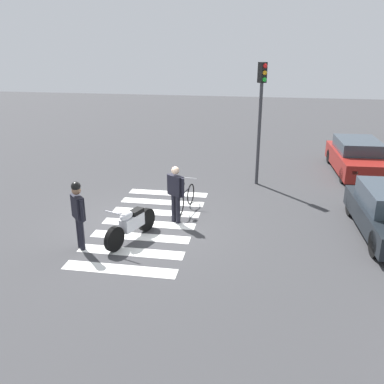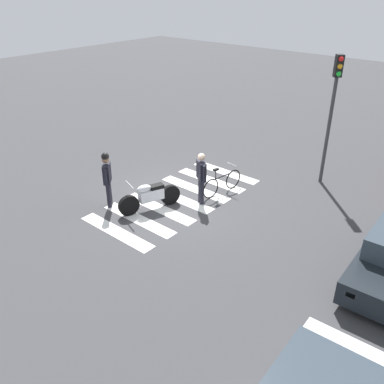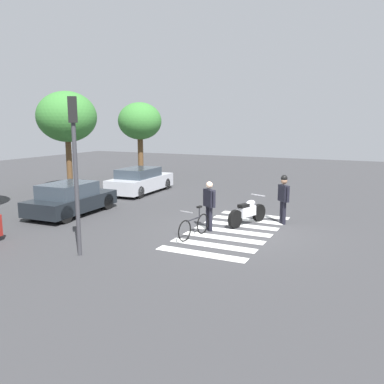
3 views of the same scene
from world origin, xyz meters
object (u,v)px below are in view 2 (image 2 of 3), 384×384
Objects in this scene: officer_on_foot at (107,176)px; traffic_light_pole at (333,101)px; police_motorcycle at (150,196)px; officer_by_motorcycle at (201,175)px; leaning_bicycle at (222,183)px.

traffic_light_pole reaches higher than officer_on_foot.
police_motorcycle is 0.45× the size of traffic_light_pole.
officer_on_foot is at bearing -45.73° from officer_by_motorcycle.
officer_by_motorcycle is at bearing -6.39° from leaning_bicycle.
traffic_light_pole is (-4.03, 2.33, 1.97)m from officer_by_motorcycle.
police_motorcycle is at bearing -34.92° from officer_by_motorcycle.
leaning_bicycle is at bearing 173.61° from officer_by_motorcycle.
police_motorcycle is 2.61m from leaning_bicycle.
officer_by_motorcycle is 0.39× the size of traffic_light_pole.
leaning_bicycle is 3.87m from officer_on_foot.
leaning_bicycle is at bearing 155.68° from police_motorcycle.
leaning_bicycle is 1.01× the size of officer_by_motorcycle.
officer_on_foot is at bearing -36.09° from leaning_bicycle.
officer_by_motorcycle is (1.00, -0.11, 0.62)m from leaning_bicycle.
police_motorcycle is 1.09× the size of officer_on_foot.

